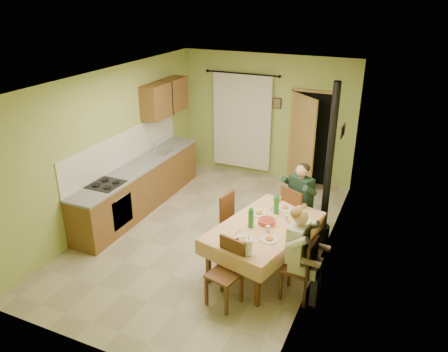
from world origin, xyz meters
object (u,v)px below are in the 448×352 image
at_px(dining_table, 264,247).
at_px(man_far, 299,194).
at_px(chair_far, 297,224).
at_px(chair_left, 235,232).
at_px(man_right, 300,244).
at_px(stove_flue, 327,188).
at_px(chair_right, 298,280).
at_px(chair_near, 225,285).

relative_size(dining_table, man_far, 1.54).
relative_size(dining_table, chair_far, 2.10).
distance_m(dining_table, chair_far, 1.06).
relative_size(chair_left, man_right, 0.69).
bearing_deg(dining_table, stove_flue, 73.29).
xyz_separation_m(chair_far, man_far, (0.01, 0.01, 0.59)).
bearing_deg(man_far, chair_right, -47.18).
xyz_separation_m(chair_far, chair_near, (-0.46, -2.06, -0.00)).
height_order(dining_table, chair_right, chair_right).
bearing_deg(stove_flue, dining_table, -120.56).
distance_m(chair_far, chair_left, 1.11).
height_order(chair_right, chair_left, chair_right).
bearing_deg(dining_table, chair_near, -87.89).
height_order(chair_near, man_far, man_far).
height_order(man_right, stove_flue, stove_flue).
relative_size(chair_near, stove_flue, 0.35).
bearing_deg(chair_near, chair_right, -135.74).
distance_m(chair_left, man_far, 1.27).
bearing_deg(man_far, man_right, -47.65).
bearing_deg(chair_near, man_right, -135.30).
bearing_deg(man_right, stove_flue, 3.98).
bearing_deg(chair_left, man_right, 67.67).
bearing_deg(dining_table, chair_left, 163.89).
height_order(chair_near, man_right, man_right).
relative_size(chair_near, man_right, 0.70).
height_order(chair_left, man_right, man_right).
height_order(dining_table, chair_left, chair_left).
bearing_deg(chair_far, stove_flue, 42.67).
bearing_deg(chair_right, man_far, 19.97).
distance_m(dining_table, chair_right, 0.85).
distance_m(chair_right, man_right, 0.59).
height_order(dining_table, chair_far, chair_far).
distance_m(chair_right, chair_left, 1.58).
distance_m(chair_far, man_far, 0.59).
bearing_deg(man_right, chair_far, 19.88).
relative_size(chair_far, man_right, 0.73).
bearing_deg(man_far, chair_far, -90.00).
bearing_deg(chair_left, stove_flue, 131.38).
xyz_separation_m(chair_far, man_right, (0.42, -1.52, 0.59)).
height_order(chair_right, man_far, man_far).
bearing_deg(chair_left, chair_far, 137.43).
bearing_deg(chair_right, man_right, 90.00).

